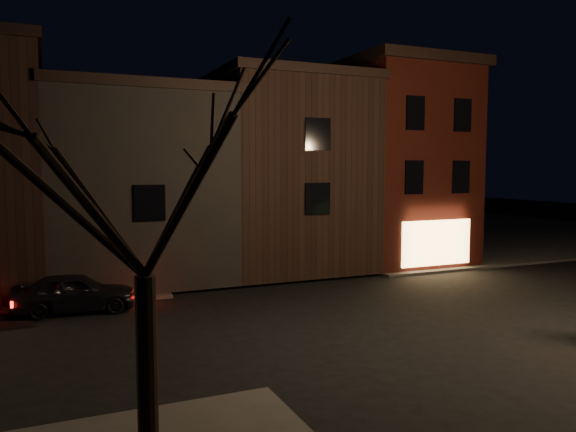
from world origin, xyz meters
name	(u,v)px	position (x,y,z in m)	size (l,w,h in m)	color
ground	(349,316)	(0.00, 0.00, 0.00)	(120.00, 120.00, 0.00)	black
sidewalk_far_right	(440,229)	(20.00, 20.00, 0.06)	(30.00, 30.00, 0.12)	#2D2B28
corner_building	(391,162)	(8.00, 9.47, 5.40)	(6.50, 8.50, 10.50)	#43120C
row_building_a	(274,172)	(1.50, 10.50, 4.83)	(7.30, 10.30, 9.40)	black
row_building_b	(130,184)	(-5.75, 10.50, 4.33)	(7.80, 10.30, 8.40)	black
bare_tree_left	(142,146)	(-8.00, -7.00, 5.43)	(5.60, 5.60, 7.50)	black
parked_car_a	(75,292)	(-8.61, 4.30, 0.70)	(1.66, 4.12, 1.40)	black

